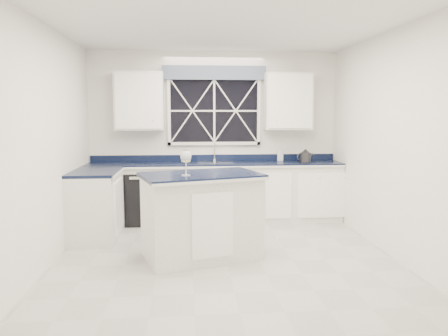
{
  "coord_description": "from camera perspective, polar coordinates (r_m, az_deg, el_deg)",
  "views": [
    {
      "loc": [
        -0.44,
        -4.86,
        1.72
      ],
      "look_at": [
        0.01,
        0.4,
        1.05
      ],
      "focal_mm": 35.0,
      "sensor_mm": 36.0,
      "label": 1
    }
  ],
  "objects": [
    {
      "name": "ground",
      "position": [
        5.18,
        0.32,
        -12.18
      ],
      "size": [
        4.5,
        4.5,
        0.0
      ],
      "primitive_type": "plane",
      "color": "#AEAEA9",
      "rests_on": "ground"
    },
    {
      "name": "back_wall",
      "position": [
        7.14,
        -1.3,
        4.25
      ],
      "size": [
        4.0,
        0.1,
        2.7
      ],
      "primitive_type": "cube",
      "color": "white",
      "rests_on": "ground"
    },
    {
      "name": "base_cabinets",
      "position": [
        6.77,
        -3.83,
        -3.61
      ],
      "size": [
        3.99,
        1.6,
        0.9
      ],
      "color": "white",
      "rests_on": "ground"
    },
    {
      "name": "countertop",
      "position": [
        6.87,
        -1.13,
        0.54
      ],
      "size": [
        3.98,
        0.64,
        0.04
      ],
      "primitive_type": "cube",
      "color": "black",
      "rests_on": "base_cabinets"
    },
    {
      "name": "dishwasher",
      "position": [
        6.97,
        -10.2,
        -3.73
      ],
      "size": [
        0.6,
        0.58,
        0.82
      ],
      "primitive_type": "cube",
      "color": "black",
      "rests_on": "ground"
    },
    {
      "name": "window",
      "position": [
        7.08,
        -1.28,
        8.12
      ],
      "size": [
        1.65,
        0.09,
        1.26
      ],
      "color": "black",
      "rests_on": "ground"
    },
    {
      "name": "upper_cabinets",
      "position": [
        6.96,
        -1.22,
        8.71
      ],
      "size": [
        3.1,
        0.34,
        0.9
      ],
      "color": "white",
      "rests_on": "ground"
    },
    {
      "name": "faucet",
      "position": [
        7.05,
        -1.24,
        2.17
      ],
      "size": [
        0.05,
        0.2,
        0.3
      ],
      "color": "#BABABC",
      "rests_on": "countertop"
    },
    {
      "name": "island",
      "position": [
        5.21,
        -2.99,
        -6.22
      ],
      "size": [
        1.54,
        1.18,
        1.01
      ],
      "rotation": [
        0.0,
        0.0,
        0.3
      ],
      "color": "white",
      "rests_on": "ground"
    },
    {
      "name": "rug",
      "position": [
        6.45,
        -2.44,
        -8.16
      ],
      "size": [
        1.59,
        1.16,
        0.02
      ],
      "rotation": [
        0.0,
        0.0,
        0.21
      ],
      "color": "#B0B0AB",
      "rests_on": "ground"
    },
    {
      "name": "kettle",
      "position": [
        7.09,
        10.56,
        1.57
      ],
      "size": [
        0.29,
        0.22,
        0.21
      ],
      "rotation": [
        0.0,
        0.0,
        0.28
      ],
      "color": "#2A2A2C",
      "rests_on": "countertop"
    },
    {
      "name": "wine_glass",
      "position": [
        4.94,
        -5.01,
        1.41
      ],
      "size": [
        0.13,
        0.13,
        0.3
      ],
      "color": "silver",
      "rests_on": "island"
    },
    {
      "name": "soap_bottle",
      "position": [
        7.22,
        7.35,
        1.79
      ],
      "size": [
        0.11,
        0.11,
        0.21
      ],
      "primitive_type": "imported",
      "rotation": [
        0.0,
        0.0,
        -0.14
      ],
      "color": "silver",
      "rests_on": "countertop"
    }
  ]
}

